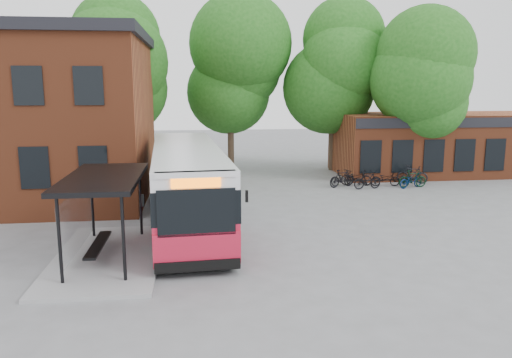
{
  "coord_description": "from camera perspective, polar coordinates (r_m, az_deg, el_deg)",
  "views": [
    {
      "loc": [
        -1.44,
        -17.7,
        5.77
      ],
      "look_at": [
        1.0,
        2.42,
        2.0
      ],
      "focal_mm": 35.0,
      "sensor_mm": 36.0,
      "label": 1
    }
  ],
  "objects": [
    {
      "name": "bicycle_7",
      "position": [
        31.52,
        17.43,
        0.5
      ],
      "size": [
        1.87,
        1.14,
        1.09
      ],
      "primitive_type": "imported",
      "rotation": [
        0.0,
        0.0,
        1.19
      ],
      "color": "black",
      "rests_on": "ground"
    },
    {
      "name": "bicycle_5",
      "position": [
        30.23,
        17.45,
        0.02
      ],
      "size": [
        1.71,
        0.55,
        1.02
      ],
      "primitive_type": "imported",
      "rotation": [
        0.0,
        0.0,
        1.61
      ],
      "color": "black",
      "rests_on": "ground"
    },
    {
      "name": "ground",
      "position": [
        18.67,
        -2.18,
        -7.47
      ],
      "size": [
        100.0,
        100.0,
        0.0
      ],
      "primitive_type": "plane",
      "color": "slate"
    },
    {
      "name": "tree_0",
      "position": [
        34.01,
        -14.85,
        9.73
      ],
      "size": [
        7.92,
        7.92,
        11.0
      ],
      "primitive_type": null,
      "color": "#1D5817",
      "rests_on": "ground"
    },
    {
      "name": "tree_2",
      "position": [
        35.0,
        8.86,
        9.97
      ],
      "size": [
        7.92,
        7.92,
        11.0
      ],
      "primitive_type": null,
      "color": "#1D5817",
      "rests_on": "ground"
    },
    {
      "name": "tree_3",
      "position": [
        33.04,
        19.19,
        8.0
      ],
      "size": [
        7.04,
        7.04,
        9.28
      ],
      "primitive_type": null,
      "color": "#1D5817",
      "rests_on": "ground"
    },
    {
      "name": "bicycle_6",
      "position": [
        30.11,
        17.27,
        -0.14
      ],
      "size": [
        1.77,
        1.19,
        0.88
      ],
      "primitive_type": "imported",
      "rotation": [
        0.0,
        0.0,
        1.97
      ],
      "color": "#061F4C",
      "rests_on": "ground"
    },
    {
      "name": "bicycle_3",
      "position": [
        29.1,
        12.61,
        -0.15
      ],
      "size": [
        1.74,
        0.76,
        1.01
      ],
      "primitive_type": "imported",
      "rotation": [
        0.0,
        0.0,
        1.74
      ],
      "color": "black",
      "rests_on": "ground"
    },
    {
      "name": "bike_rail",
      "position": [
        30.22,
        13.97,
        -0.42
      ],
      "size": [
        5.2,
        0.1,
        0.38
      ],
      "primitive_type": null,
      "color": "black",
      "rests_on": "ground"
    },
    {
      "name": "bus_shelter",
      "position": [
        17.52,
        -16.8,
        -4.2
      ],
      "size": [
        3.6,
        7.0,
        2.9
      ],
      "primitive_type": null,
      "color": "black",
      "rests_on": "ground"
    },
    {
      "name": "shop_row",
      "position": [
        35.91,
        20.42,
        3.85
      ],
      "size": [
        14.0,
        6.2,
        4.0
      ],
      "primitive_type": null,
      "color": "brown",
      "rests_on": "ground"
    },
    {
      "name": "tree_1",
      "position": [
        34.79,
        -2.94,
        9.58
      ],
      "size": [
        7.92,
        7.92,
        10.4
      ],
      "primitive_type": null,
      "color": "#1D5817",
      "rests_on": "ground"
    },
    {
      "name": "bicycle_0",
      "position": [
        29.88,
        9.88,
        0.1
      ],
      "size": [
        1.77,
        1.14,
        0.88
      ],
      "primitive_type": "imported",
      "rotation": [
        0.0,
        0.0,
        1.94
      ],
      "color": "black",
      "rests_on": "ground"
    },
    {
      "name": "bicycle_4",
      "position": [
        30.21,
        14.56,
        0.04
      ],
      "size": [
        1.76,
        0.8,
        0.89
      ],
      "primitive_type": "imported",
      "rotation": [
        0.0,
        0.0,
        1.44
      ],
      "color": "black",
      "rests_on": "ground"
    },
    {
      "name": "city_bus",
      "position": [
        21.3,
        -7.89,
        -0.72
      ],
      "size": [
        3.54,
        13.11,
        3.29
      ],
      "primitive_type": null,
      "rotation": [
        0.0,
        0.0,
        0.06
      ],
      "color": "red",
      "rests_on": "ground"
    },
    {
      "name": "bicycle_2",
      "position": [
        30.03,
        11.39,
        0.17
      ],
      "size": [
        1.91,
        1.08,
        0.95
      ],
      "primitive_type": "imported",
      "rotation": [
        0.0,
        0.0,
        1.31
      ],
      "color": "black",
      "rests_on": "ground"
    },
    {
      "name": "bicycle_1",
      "position": [
        29.39,
        9.76,
        0.09
      ],
      "size": [
        1.78,
        1.13,
        1.04
      ],
      "primitive_type": "imported",
      "rotation": [
        0.0,
        0.0,
        1.98
      ],
      "color": "black",
      "rests_on": "ground"
    }
  ]
}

